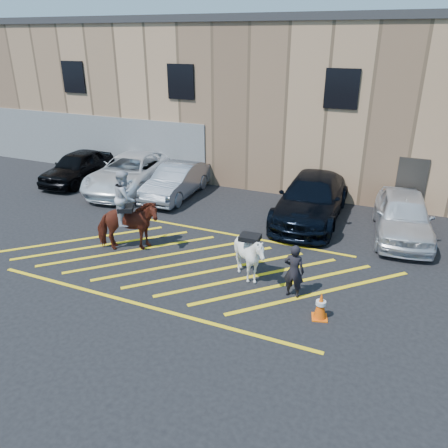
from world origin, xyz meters
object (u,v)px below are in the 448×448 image
at_px(traffic_cone, 321,306).
at_px(car_blue_suv, 312,198).
at_px(mounted_bay, 127,219).
at_px(car_white_suv, 403,215).
at_px(car_silver_sedan, 176,181).
at_px(handler, 294,271).
at_px(car_white_pickup, 131,172).
at_px(car_black_suv, 78,167).
at_px(saddled_white, 250,256).

bearing_deg(traffic_cone, car_blue_suv, 105.33).
bearing_deg(mounted_bay, car_white_suv, 30.22).
relative_size(car_silver_sedan, handler, 2.82).
bearing_deg(car_white_pickup, car_black_suv, 174.60).
distance_m(car_white_pickup, traffic_cone, 12.05).
relative_size(car_black_suv, car_white_pickup, 0.77).
height_order(car_white_suv, mounted_bay, mounted_bay).
distance_m(car_black_suv, saddled_white, 12.02).
xyz_separation_m(car_white_pickup, saddled_white, (7.82, -5.52, -0.02)).
xyz_separation_m(car_white_pickup, car_blue_suv, (8.35, -0.24, 0.03)).
bearing_deg(car_blue_suv, handler, -83.43).
distance_m(car_white_suv, traffic_cone, 6.19).
bearing_deg(saddled_white, car_white_pickup, 144.78).
bearing_deg(saddled_white, car_white_suv, 52.27).
height_order(car_black_suv, traffic_cone, car_black_suv).
bearing_deg(traffic_cone, car_white_suv, 75.55).
bearing_deg(car_white_pickup, saddled_white, -43.03).
bearing_deg(car_black_suv, handler, -29.32).
distance_m(car_white_pickup, car_blue_suv, 8.36).
xyz_separation_m(car_silver_sedan, car_white_suv, (9.20, -0.48, 0.07)).
height_order(car_white_pickup, handler, car_white_pickup).
distance_m(car_blue_suv, saddled_white, 5.31).
height_order(car_black_suv, saddled_white, saddled_white).
bearing_deg(mounted_bay, saddled_white, -2.94).
bearing_deg(traffic_cone, car_black_suv, 153.64).
bearing_deg(car_silver_sedan, car_white_suv, -5.48).
xyz_separation_m(handler, mounted_bay, (-5.64, 0.55, 0.33)).
bearing_deg(saddled_white, mounted_bay, 177.06).
xyz_separation_m(car_silver_sedan, handler, (6.77, -5.74, 0.05)).
bearing_deg(car_silver_sedan, mounted_bay, -80.23).
distance_m(car_white_pickup, saddled_white, 9.57).
xyz_separation_m(mounted_bay, saddled_white, (4.27, -0.22, -0.33)).
bearing_deg(car_silver_sedan, saddled_white, -47.56).
distance_m(car_white_pickup, mounted_bay, 6.39).
distance_m(car_black_suv, car_white_pickup, 2.93).
xyz_separation_m(car_blue_suv, traffic_cone, (1.74, -6.33, -0.45)).
distance_m(handler, saddled_white, 1.41).
height_order(car_blue_suv, handler, car_blue_suv).
bearing_deg(car_white_suv, car_white_pickup, 169.86).
relative_size(car_white_suv, traffic_cone, 6.20).
height_order(car_silver_sedan, traffic_cone, car_silver_sedan).
relative_size(saddled_white, traffic_cone, 2.06).
bearing_deg(saddled_white, traffic_cone, -24.90).
distance_m(mounted_bay, traffic_cone, 6.70).
distance_m(car_blue_suv, car_white_suv, 3.30).
bearing_deg(car_blue_suv, car_silver_sedan, 176.80).
relative_size(car_black_suv, mounted_bay, 1.60).
height_order(car_silver_sedan, car_blue_suv, car_blue_suv).
distance_m(car_blue_suv, handler, 5.67).
distance_m(car_silver_sedan, car_white_suv, 9.22).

